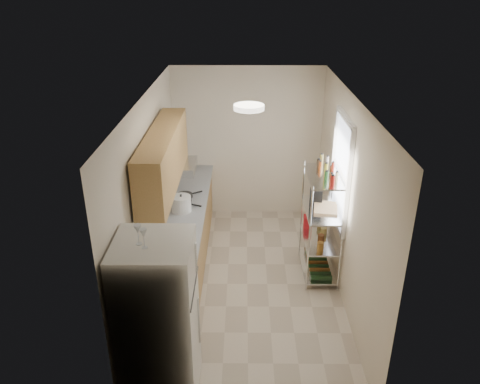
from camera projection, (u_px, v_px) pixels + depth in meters
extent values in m
cube|color=#C2B29D|center=(247.00, 284.00, 6.48)|extent=(2.50, 4.40, 0.01)
cube|color=white|center=(249.00, 98.00, 5.39)|extent=(2.50, 4.40, 0.01)
cube|color=beige|center=(247.00, 143.00, 7.94)|extent=(2.50, 0.01, 2.60)
cube|color=beige|center=(250.00, 313.00, 3.93)|extent=(2.50, 0.01, 2.60)
cube|color=beige|center=(149.00, 199.00, 5.95)|extent=(0.01, 4.40, 2.60)
cube|color=beige|center=(347.00, 200.00, 5.93)|extent=(0.01, 4.40, 2.60)
cube|color=#B07F4B|center=(183.00, 241.00, 6.71)|extent=(0.60, 3.48, 0.86)
cube|color=gray|center=(183.00, 213.00, 6.52)|extent=(0.63, 3.51, 0.04)
cube|color=#B7BABC|center=(168.00, 258.00, 5.49)|extent=(0.52, 0.44, 0.04)
cube|color=#B7BABC|center=(209.00, 198.00, 7.93)|extent=(0.01, 0.55, 0.72)
cube|color=#B07F4B|center=(164.00, 159.00, 5.82)|extent=(0.33, 2.20, 0.72)
cube|color=#B7BABC|center=(178.00, 167.00, 6.72)|extent=(0.50, 0.60, 0.12)
cube|color=white|center=(341.00, 171.00, 6.14)|extent=(0.06, 1.00, 1.46)
cube|color=silver|center=(317.00, 266.00, 6.70)|extent=(0.45, 0.90, 0.02)
cube|color=silver|center=(319.00, 239.00, 6.51)|extent=(0.45, 0.90, 0.02)
cube|color=silver|center=(322.00, 210.00, 6.33)|extent=(0.45, 0.90, 0.02)
cube|color=silver|center=(325.00, 176.00, 6.12)|extent=(0.45, 0.90, 0.02)
cylinder|color=silver|center=(309.00, 241.00, 6.02)|extent=(0.02, 0.02, 1.55)
cylinder|color=silver|center=(302.00, 210.00, 6.82)|extent=(0.02, 0.02, 1.55)
cylinder|color=silver|center=(342.00, 241.00, 6.02)|extent=(0.02, 0.02, 1.55)
cylinder|color=silver|center=(331.00, 210.00, 6.82)|extent=(0.02, 0.02, 1.55)
cylinder|color=white|center=(249.00, 107.00, 5.13)|extent=(0.34, 0.34, 0.05)
cube|color=silver|center=(159.00, 320.00, 4.50)|extent=(0.71, 0.71, 1.73)
cylinder|color=silver|center=(181.00, 204.00, 6.48)|extent=(0.28, 0.28, 0.22)
cylinder|color=black|center=(182.00, 202.00, 6.72)|extent=(0.37, 0.37, 0.05)
cylinder|color=black|center=(185.00, 195.00, 6.93)|extent=(0.33, 0.33, 0.05)
cube|color=tan|center=(326.00, 208.00, 6.33)|extent=(0.37, 0.45, 0.03)
cube|color=black|center=(317.00, 190.00, 6.52)|extent=(0.22, 0.29, 0.31)
cube|color=red|center=(308.00, 221.00, 6.77)|extent=(0.11, 0.16, 0.17)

